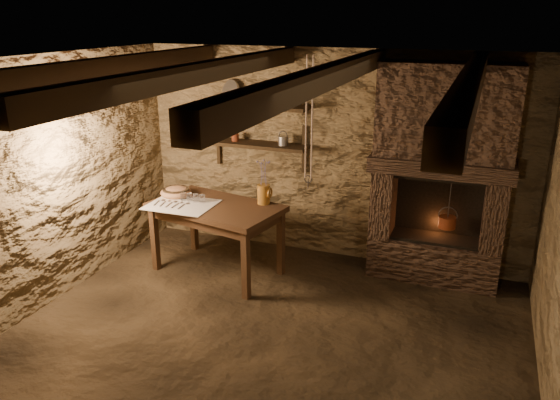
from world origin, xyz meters
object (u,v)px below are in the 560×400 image
at_px(work_table, 217,236).
at_px(iron_stockpot, 263,97).
at_px(wooden_bowl, 176,192).
at_px(red_pot, 447,221).
at_px(stoneware_jug, 264,185).

distance_m(work_table, iron_stockpot, 1.63).
xyz_separation_m(wooden_bowl, red_pot, (2.92, 0.54, -0.14)).
relative_size(work_table, wooden_bowl, 4.31).
bearing_deg(wooden_bowl, stoneware_jug, 6.35).
distance_m(wooden_bowl, red_pot, 2.97).
distance_m(work_table, wooden_bowl, 0.70).
xyz_separation_m(work_table, stoneware_jug, (0.47, 0.22, 0.57)).
bearing_deg(wooden_bowl, work_table, -11.01).
xyz_separation_m(wooden_bowl, iron_stockpot, (0.79, 0.66, 1.02)).
relative_size(wooden_bowl, iron_stockpot, 1.65).
height_order(wooden_bowl, iron_stockpot, iron_stockpot).
xyz_separation_m(work_table, red_pot, (2.36, 0.65, 0.27)).
height_order(work_table, wooden_bowl, wooden_bowl).
height_order(work_table, stoneware_jug, stoneware_jug).
xyz_separation_m(stoneware_jug, wooden_bowl, (-1.02, -0.11, -0.17)).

